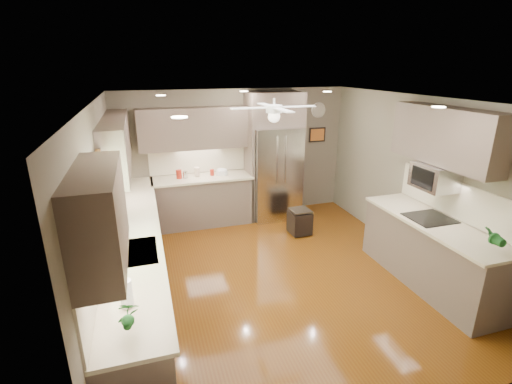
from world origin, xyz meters
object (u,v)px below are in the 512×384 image
soap_bottle (120,233)px  stool (300,222)px  potted_plant_left (128,314)px  microwave (435,177)px  canister_c (197,172)px  canister_a (179,174)px  canister_b (185,174)px  paper_towel (126,293)px  refrigerator (274,159)px  canister_d (212,172)px  potted_plant_right (494,237)px  bowl (222,174)px

soap_bottle → stool: size_ratio=0.46×
potted_plant_left → microwave: bearing=18.1°
canister_c → stool: 2.11m
canister_a → stool: size_ratio=0.36×
canister_b → microwave: microwave is taller
canister_b → microwave: (3.05, -2.75, 0.47)m
canister_a → canister_b: size_ratio=1.27×
canister_b → paper_towel: size_ratio=0.48×
refrigerator → canister_d: bearing=176.6°
canister_c → canister_d: canister_c is taller
canister_b → potted_plant_right: potted_plant_right is taller
refrigerator → soap_bottle: bearing=-140.1°
paper_towel → microwave: bearing=13.8°
canister_c → potted_plant_right: size_ratio=0.51×
stool → paper_towel: paper_towel is taller
bowl → paper_towel: 4.06m
bowl → stool: size_ratio=0.49×
stool → canister_b: bearing=152.0°
paper_towel → potted_plant_right: bearing=-1.8°
potted_plant_right → microwave: (0.10, 1.10, 0.38)m
refrigerator → microwave: refrigerator is taller
microwave → stool: 2.45m
canister_d → bowl: canister_d is taller
potted_plant_right → bowl: size_ratio=1.43×
bowl → canister_c: bearing=171.2°
refrigerator → paper_towel: bearing=-125.9°
canister_c → stool: size_ratio=0.36×
canister_d → soap_bottle: bearing=-123.1°
canister_d → bowl: bearing=-16.8°
stool → soap_bottle: bearing=-155.0°
potted_plant_left → bowl: 4.34m
potted_plant_right → canister_c: bearing=124.9°
potted_plant_left → potted_plant_right: size_ratio=0.98×
refrigerator → microwave: (1.33, -2.71, 0.29)m
canister_b → stool: (1.88, -1.00, -0.77)m
canister_a → potted_plant_right: potted_plant_right is taller
canister_d → bowl: size_ratio=0.52×
bowl → microwave: size_ratio=0.40×
potted_plant_left → canister_c: bearing=74.3°
canister_d → refrigerator: size_ratio=0.05×
canister_d → potted_plant_right: size_ratio=0.37×
canister_b → canister_d: 0.51m
bowl → paper_towel: size_ratio=0.83×
soap_bottle → canister_c: bearing=62.1°
potted_plant_right → bowl: bearing=120.6°
canister_d → canister_c: bearing=176.6°
canister_b → potted_plant_left: (-0.93, -4.06, 0.09)m
soap_bottle → paper_towel: paper_towel is taller
canister_c → stool: canister_c is taller
canister_d → stool: bearing=-36.8°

